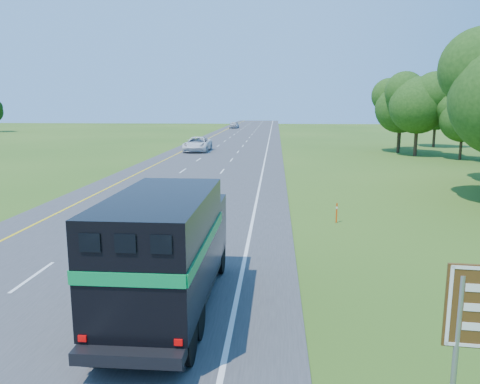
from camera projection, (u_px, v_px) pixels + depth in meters
The scene contains 6 objects.
road at pixel (218, 157), 54.58m from camera, with size 15.00×260.00×0.04m, color #38383A.
lane_markings at pixel (218, 157), 54.58m from camera, with size 11.15×260.00×0.01m.
horse_truck at pixel (168, 248), 13.40m from camera, with size 2.64×8.13×3.59m.
white_suv at pixel (197, 144), 60.82m from camera, with size 3.11×6.74×1.87m, color silver.
far_car at pixel (234, 125), 121.64m from camera, with size 2.07×5.15×1.75m, color #B1B1B8.
delineator at pixel (337, 212), 24.09m from camera, with size 0.08×0.05×1.03m.
Camera 1 is at (6.64, -4.06, 5.99)m, focal length 35.00 mm.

